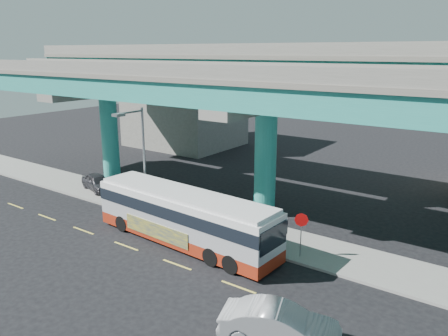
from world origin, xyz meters
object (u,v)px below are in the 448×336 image
Objects in this scene: street_lamp at (138,147)px; stop_sign at (301,226)px; transit_bus at (184,216)px; parked_car at (98,182)px; sedan at (280,325)px.

stop_sign is at bearing 3.58° from street_lamp.
transit_bus reaches higher than parked_car.
sedan is at bearing -25.18° from transit_bus.
parked_car is (-21.35, 8.40, 0.03)m from sedan.
transit_bus is 4.95× the size of stop_sign.
stop_sign is (-2.52, 7.04, 1.21)m from sedan.
street_lamp reaches higher than sedan.
parked_car is (-12.27, 3.46, -0.95)m from transit_bus.
parked_car is at bearing 49.87° from sedan.
sedan is (9.08, -4.93, -0.98)m from transit_bus.
stop_sign is (18.83, -1.36, 1.19)m from parked_car.
sedan is 16.12m from street_lamp.
sedan is at bearing -70.99° from stop_sign.
parked_car is at bearing 175.19° from stop_sign.
parked_car is at bearing 163.69° from street_lamp.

